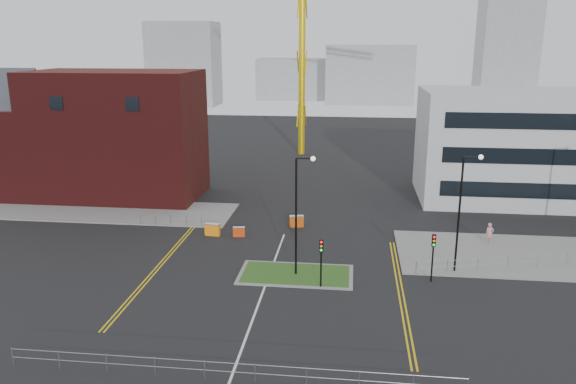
% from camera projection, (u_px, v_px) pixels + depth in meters
% --- Properties ---
extents(ground, '(200.00, 200.00, 0.00)m').
position_uv_depth(ground, '(251.00, 325.00, 34.92)').
color(ground, black).
rests_on(ground, ground).
extents(pavement_left, '(28.00, 8.00, 0.12)m').
position_uv_depth(pavement_left, '(99.00, 211.00, 58.25)').
color(pavement_left, slate).
rests_on(pavement_left, ground).
extents(pavement_right, '(24.00, 10.00, 0.12)m').
position_uv_depth(pavement_right, '(546.00, 256.00, 45.86)').
color(pavement_right, slate).
rests_on(pavement_right, ground).
extents(island_kerb, '(8.60, 4.60, 0.08)m').
position_uv_depth(island_kerb, '(296.00, 274.00, 42.36)').
color(island_kerb, slate).
rests_on(island_kerb, ground).
extents(grass_island, '(8.00, 4.00, 0.12)m').
position_uv_depth(grass_island, '(296.00, 274.00, 42.35)').
color(grass_island, '#254517').
rests_on(grass_island, ground).
extents(brick_building, '(24.20, 10.07, 14.24)m').
position_uv_depth(brick_building, '(92.00, 136.00, 62.56)').
color(brick_building, '#4B1312').
rests_on(brick_building, ground).
extents(office_block, '(25.00, 12.20, 12.00)m').
position_uv_depth(office_block, '(538.00, 146.00, 61.09)').
color(office_block, '#BBBEC1').
rests_on(office_block, ground).
extents(streetlamp_island, '(1.46, 0.36, 9.18)m').
position_uv_depth(streetlamp_island, '(299.00, 206.00, 40.93)').
color(streetlamp_island, black).
rests_on(streetlamp_island, ground).
extents(streetlamp_right_near, '(1.46, 0.36, 9.18)m').
position_uv_depth(streetlamp_right_near, '(463.00, 204.00, 41.50)').
color(streetlamp_right_near, black).
rests_on(streetlamp_right_near, ground).
extents(traffic_light_island, '(0.28, 0.33, 3.65)m').
position_uv_depth(traffic_light_island, '(321.00, 254.00, 39.54)').
color(traffic_light_island, black).
rests_on(traffic_light_island, ground).
extents(traffic_light_right, '(0.28, 0.33, 3.65)m').
position_uv_depth(traffic_light_right, '(433.00, 249.00, 40.56)').
color(traffic_light_right, black).
rests_on(traffic_light_right, ground).
extents(railing_front, '(24.05, 0.05, 1.10)m').
position_uv_depth(railing_front, '(230.00, 368.00, 28.96)').
color(railing_front, gray).
rests_on(railing_front, ground).
extents(railing_left, '(6.05, 0.05, 1.10)m').
position_uv_depth(railing_left, '(171.00, 219.00, 53.22)').
color(railing_left, gray).
rests_on(railing_left, ground).
extents(railing_right, '(19.05, 5.05, 1.10)m').
position_uv_depth(railing_right, '(538.00, 259.00, 43.44)').
color(railing_right, gray).
rests_on(railing_right, ground).
extents(centre_line, '(0.15, 30.00, 0.01)m').
position_uv_depth(centre_line, '(256.00, 310.00, 36.84)').
color(centre_line, silver).
rests_on(centre_line, ground).
extents(yellow_left_a, '(0.12, 24.00, 0.01)m').
position_uv_depth(yellow_left_a, '(164.00, 259.00, 45.52)').
color(yellow_left_a, gold).
rests_on(yellow_left_a, ground).
extents(yellow_left_b, '(0.12, 24.00, 0.01)m').
position_uv_depth(yellow_left_b, '(167.00, 259.00, 45.49)').
color(yellow_left_b, gold).
rests_on(yellow_left_b, ground).
extents(yellow_right_a, '(0.12, 20.00, 0.01)m').
position_uv_depth(yellow_right_a, '(398.00, 291.00, 39.61)').
color(yellow_right_a, gold).
rests_on(yellow_right_a, ground).
extents(yellow_right_b, '(0.12, 20.00, 0.01)m').
position_uv_depth(yellow_right_b, '(403.00, 291.00, 39.57)').
color(yellow_right_b, gold).
rests_on(yellow_right_b, ground).
extents(skyline_a, '(18.00, 12.00, 22.00)m').
position_uv_depth(skyline_a, '(184.00, 64.00, 151.61)').
color(skyline_a, gray).
rests_on(skyline_a, ground).
extents(skyline_b, '(24.00, 12.00, 16.00)m').
position_uv_depth(skyline_b, '(369.00, 75.00, 156.36)').
color(skyline_b, gray).
rests_on(skyline_b, ground).
extents(skyline_c, '(14.00, 12.00, 28.00)m').
position_uv_depth(skyline_c, '(506.00, 53.00, 146.07)').
color(skyline_c, gray).
rests_on(skyline_c, ground).
extents(skyline_d, '(30.00, 12.00, 12.00)m').
position_uv_depth(skyline_d, '(308.00, 79.00, 168.49)').
color(skyline_d, gray).
rests_on(skyline_d, ground).
extents(pedestrian, '(0.75, 0.54, 1.92)m').
position_uv_depth(pedestrian, '(490.00, 234.00, 48.54)').
color(pedestrian, '#D28893').
rests_on(pedestrian, ground).
extents(barrier_left, '(1.39, 0.60, 1.13)m').
position_uv_depth(barrier_left, '(212.00, 229.00, 50.83)').
color(barrier_left, orange).
rests_on(barrier_left, ground).
extents(barrier_mid, '(1.12, 0.54, 0.90)m').
position_uv_depth(barrier_mid, '(239.00, 231.00, 50.59)').
color(barrier_mid, '#DB3E0C').
rests_on(barrier_mid, ground).
extents(barrier_right, '(1.39, 0.68, 1.12)m').
position_uv_depth(barrier_right, '(297.00, 221.00, 53.16)').
color(barrier_right, '#C94C0B').
rests_on(barrier_right, ground).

